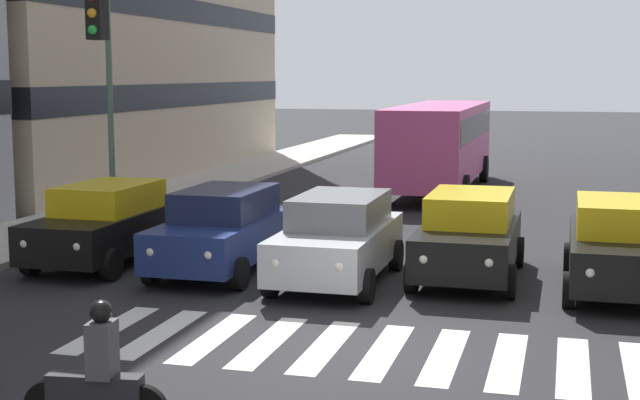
% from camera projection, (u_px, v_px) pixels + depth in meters
% --- Properties ---
extents(ground_plane, '(180.00, 180.00, 0.00)m').
position_uv_depth(ground_plane, '(355.00, 349.00, 13.65)').
color(ground_plane, '#262628').
extents(crosswalk_markings, '(8.55, 2.80, 0.01)m').
position_uv_depth(crosswalk_markings, '(355.00, 349.00, 13.65)').
color(crosswalk_markings, silver).
rests_on(crosswalk_markings, ground_plane).
extents(car_1, '(2.02, 4.44, 1.72)m').
position_uv_depth(car_1, '(620.00, 245.00, 17.14)').
color(car_1, black).
rests_on(car_1, ground_plane).
extents(car_2, '(2.02, 4.44, 1.72)m').
position_uv_depth(car_2, '(469.00, 235.00, 18.24)').
color(car_2, black).
rests_on(car_2, ground_plane).
extents(car_3, '(2.02, 4.44, 1.72)m').
position_uv_depth(car_3, '(338.00, 238.00, 17.91)').
color(car_3, '#B2B7BC').
rests_on(car_3, ground_plane).
extents(car_4, '(2.02, 4.44, 1.72)m').
position_uv_depth(car_4, '(223.00, 229.00, 18.90)').
color(car_4, navy).
rests_on(car_4, ground_plane).
extents(car_5, '(2.02, 4.44, 1.72)m').
position_uv_depth(car_5, '(106.00, 223.00, 19.71)').
color(car_5, black).
rests_on(car_5, ground_plane).
extents(bus_behind_traffic, '(2.78, 10.50, 3.00)m').
position_uv_depth(bus_behind_traffic, '(440.00, 138.00, 31.77)').
color(bus_behind_traffic, '#DB5193').
rests_on(bus_behind_traffic, ground_plane).
extents(motorcycle_with_rider, '(1.70, 0.40, 1.57)m').
position_uv_depth(motorcycle_with_rider, '(97.00, 379.00, 10.35)').
color(motorcycle_with_rider, black).
rests_on(motorcycle_with_rider, ground_plane).
extents(street_lamp_right, '(3.08, 0.28, 7.86)m').
position_uv_depth(street_lamp_right, '(124.00, 41.00, 24.21)').
color(street_lamp_right, '#4C6B56').
rests_on(street_lamp_right, sidewalk_right).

